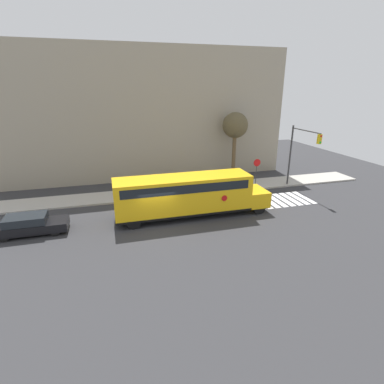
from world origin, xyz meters
The scene contains 9 objects.
ground_plane centered at (0.00, 0.00, 0.00)m, with size 60.00×60.00×0.00m, color #333335.
sidewalk_strip centered at (0.00, 6.50, 0.07)m, with size 44.00×3.00×0.15m.
building_backdrop centered at (0.00, 13.00, 6.60)m, with size 32.00×4.00×13.21m.
crosswalk_stripes centered at (11.11, 2.00, 0.00)m, with size 5.40×3.20×0.01m.
school_bus centered at (2.48, 0.88, 1.81)m, with size 11.68×2.57×3.13m.
parked_car centered at (-8.35, 0.90, 0.67)m, with size 4.57×1.76×1.33m.
stop_sign centered at (10.57, 5.58, 1.90)m, with size 0.70×0.10×2.89m.
traffic_light centered at (14.02, 4.20, 3.95)m, with size 0.28×4.09×5.93m.
tree_near_sidewalk centered at (9.79, 9.30, 5.50)m, with size 2.61×2.61×6.94m.
Camera 1 is at (-2.89, -19.35, 9.26)m, focal length 28.00 mm.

